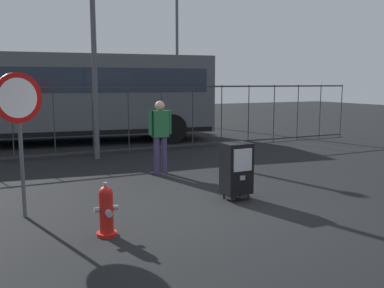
{
  "coord_description": "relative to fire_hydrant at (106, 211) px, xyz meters",
  "views": [
    {
      "loc": [
        -3.22,
        -6.0,
        2.08
      ],
      "look_at": [
        0.3,
        1.2,
        0.9
      ],
      "focal_mm": 39.27,
      "sensor_mm": 36.0,
      "label": 1
    }
  ],
  "objects": [
    {
      "name": "ground_plane",
      "position": [
        1.85,
        0.55,
        -0.35
      ],
      "size": [
        60.0,
        60.0,
        0.0
      ],
      "primitive_type": "plane",
      "color": "black"
    },
    {
      "name": "fire_hydrant",
      "position": [
        0.0,
        0.0,
        0.0
      ],
      "size": [
        0.33,
        0.32,
        0.75
      ],
      "color": "red",
      "rests_on": "ground_plane"
    },
    {
      "name": "newspaper_box_primary",
      "position": [
        2.55,
        0.77,
        0.22
      ],
      "size": [
        0.48,
        0.42,
        1.02
      ],
      "color": "black",
      "rests_on": "ground_plane"
    },
    {
      "name": "stop_sign",
      "position": [
        -0.94,
        1.34,
        1.25
      ],
      "size": [
        0.71,
        0.31,
        2.23
      ],
      "color": "#4C4F54",
      "rests_on": "ground_plane"
    },
    {
      "name": "pedestrian",
      "position": [
        2.13,
        3.36,
        0.6
      ],
      "size": [
        0.55,
        0.22,
        1.67
      ],
      "color": "#382D51",
      "rests_on": "ground_plane"
    },
    {
      "name": "fence_barrier",
      "position": [
        1.85,
        6.5,
        0.67
      ],
      "size": [
        18.03,
        0.04,
        2.0
      ],
      "color": "#2D2D33",
      "rests_on": "ground_plane"
    },
    {
      "name": "bus_near",
      "position": [
        0.85,
        9.5,
        1.36
      ],
      "size": [
        10.75,
        3.96,
        3.0
      ],
      "rotation": [
        0.0,
        0.0,
        -0.14
      ],
      "color": "#4C5156",
      "rests_on": "ground_plane"
    },
    {
      "name": "bus_far",
      "position": [
        0.27,
        14.31,
        1.36
      ],
      "size": [
        10.7,
        3.63,
        3.0
      ],
      "rotation": [
        0.0,
        0.0,
        0.1
      ],
      "color": "#19519E",
      "rests_on": "ground_plane"
    },
    {
      "name": "street_light_near_left",
      "position": [
        2.15,
        9.64,
        3.36
      ],
      "size": [
        0.32,
        0.32,
        6.33
      ],
      "color": "#4C4F54",
      "rests_on": "ground_plane"
    },
    {
      "name": "street_light_near_right",
      "position": [
        7.25,
        13.86,
        3.8
      ],
      "size": [
        0.32,
        0.32,
        7.18
      ],
      "color": "#4C4F54",
      "rests_on": "ground_plane"
    }
  ]
}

